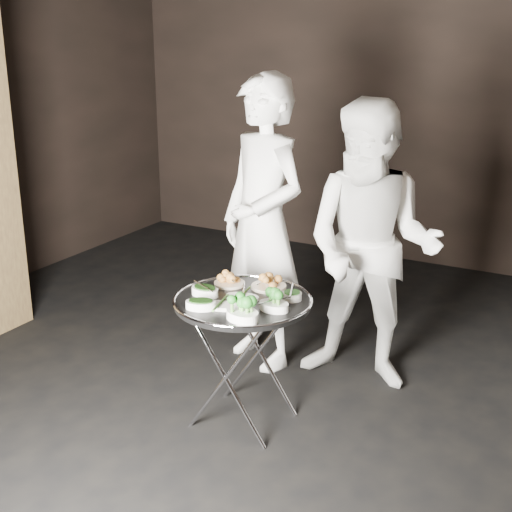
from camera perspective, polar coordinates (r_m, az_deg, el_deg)
The scene contains 16 objects.
floor at distance 4.04m, azimuth -2.03°, elevation -14.81°, with size 6.00×7.00×0.05m, color black.
wall_back at distance 6.69m, azimuth 13.74°, elevation 11.94°, with size 6.00×0.05×3.00m, color black.
tray_stand at distance 4.00m, azimuth -1.04°, elevation -7.98°, with size 0.50×0.42×0.73m.
serving_tray at distance 3.87m, azimuth -1.07°, elevation -3.61°, with size 0.76×0.76×0.04m.
potato_plate_a at distance 4.06m, azimuth -2.14°, elevation -1.95°, with size 0.18×0.18×0.06m.
potato_plate_b at distance 4.01m, azimuth 1.03°, elevation -2.16°, with size 0.21×0.21×0.07m.
greens_bowl at distance 3.85m, azimuth 2.89°, elevation -3.11°, with size 0.11×0.11×0.06m.
asparagus_plate_a at distance 3.86m, azimuth -1.08°, elevation -3.21°, with size 0.20×0.13×0.04m.
asparagus_plate_b at distance 3.75m, azimuth -2.86°, elevation -3.89°, with size 0.22×0.15×0.04m.
spinach_bowl_a at distance 3.91m, azimuth -4.11°, elevation -2.73°, with size 0.17×0.12×0.07m.
spinach_bowl_b at distance 3.74m, azimuth -4.44°, elevation -3.80°, with size 0.19×0.16×0.07m.
broccoli_bowl_a at distance 3.71m, azimuth 1.45°, elevation -3.90°, with size 0.17×0.13×0.07m.
broccoli_bowl_b at distance 3.59m, azimuth -1.10°, elevation -4.59°, with size 0.22×0.19×0.08m.
serving_utensils at distance 3.89m, azimuth -0.36°, elevation -2.47°, with size 0.58×0.45×0.01m.
waiter_left at distance 4.55m, azimuth 0.57°, elevation 2.57°, with size 0.69×0.45×1.89m, color white.
waiter_right at distance 4.33m, azimuth 9.23°, elevation 0.66°, with size 0.86×0.67×1.77m, color white.
Camera 1 is at (1.75, -2.90, 2.18)m, focal length 50.00 mm.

